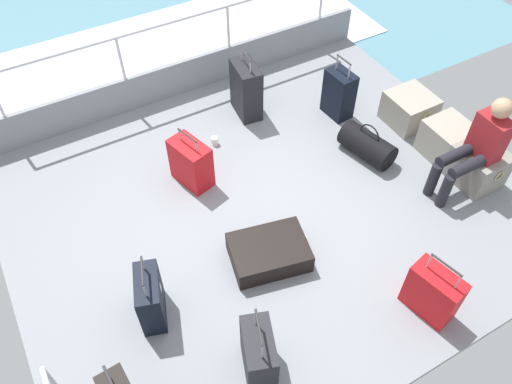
{
  "coord_description": "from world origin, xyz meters",
  "views": [
    {
      "loc": [
        2.93,
        -1.8,
        4.13
      ],
      "look_at": [
        -0.01,
        -0.13,
        0.25
      ],
      "focal_mm": 35.89,
      "sensor_mm": 36.0,
      "label": 1
    }
  ],
  "objects_px": {
    "suitcase_5": "(191,163)",
    "duffel_bag": "(367,145)",
    "paper_cup": "(215,141)",
    "suitcase_1": "(269,252)",
    "cargo_crate_2": "(478,166)",
    "passenger_seated": "(477,146)",
    "cargo_crate_1": "(451,143)",
    "suitcase_3": "(339,94)",
    "suitcase_0": "(433,293)",
    "suitcase_6": "(259,355)",
    "suitcase_2": "(150,298)",
    "suitcase_4": "(246,90)",
    "cargo_crate_0": "(409,109)"
  },
  "relations": [
    {
      "from": "suitcase_5",
      "to": "duffel_bag",
      "type": "height_order",
      "value": "suitcase_5"
    },
    {
      "from": "suitcase_5",
      "to": "paper_cup",
      "type": "distance_m",
      "value": 0.64
    },
    {
      "from": "suitcase_1",
      "to": "duffel_bag",
      "type": "xyz_separation_m",
      "value": [
        -0.68,
        1.68,
        0.04
      ]
    },
    {
      "from": "cargo_crate_2",
      "to": "passenger_seated",
      "type": "bearing_deg",
      "value": -90.0
    },
    {
      "from": "cargo_crate_1",
      "to": "suitcase_1",
      "type": "xyz_separation_m",
      "value": [
        0.21,
        -2.47,
        -0.1
      ]
    },
    {
      "from": "cargo_crate_1",
      "to": "suitcase_3",
      "type": "xyz_separation_m",
      "value": [
        -1.23,
        -0.65,
        0.09
      ]
    },
    {
      "from": "suitcase_1",
      "to": "duffel_bag",
      "type": "distance_m",
      "value": 1.81
    },
    {
      "from": "suitcase_5",
      "to": "suitcase_0",
      "type": "bearing_deg",
      "value": 25.49
    },
    {
      "from": "suitcase_6",
      "to": "passenger_seated",
      "type": "bearing_deg",
      "value": 103.38
    },
    {
      "from": "suitcase_0",
      "to": "paper_cup",
      "type": "bearing_deg",
      "value": -166.12
    },
    {
      "from": "cargo_crate_2",
      "to": "suitcase_2",
      "type": "relative_size",
      "value": 0.76
    },
    {
      "from": "suitcase_4",
      "to": "duffel_bag",
      "type": "bearing_deg",
      "value": 31.54
    },
    {
      "from": "suitcase_2",
      "to": "suitcase_6",
      "type": "relative_size",
      "value": 0.93
    },
    {
      "from": "passenger_seated",
      "to": "suitcase_5",
      "type": "relative_size",
      "value": 1.67
    },
    {
      "from": "cargo_crate_2",
      "to": "suitcase_5",
      "type": "bearing_deg",
      "value": -119.32
    },
    {
      "from": "suitcase_6",
      "to": "suitcase_1",
      "type": "bearing_deg",
      "value": 145.12
    },
    {
      "from": "cargo_crate_1",
      "to": "suitcase_0",
      "type": "bearing_deg",
      "value": -48.21
    },
    {
      "from": "suitcase_0",
      "to": "suitcase_6",
      "type": "distance_m",
      "value": 1.6
    },
    {
      "from": "suitcase_1",
      "to": "passenger_seated",
      "type": "bearing_deg",
      "value": 84.94
    },
    {
      "from": "cargo_crate_1",
      "to": "suitcase_4",
      "type": "height_order",
      "value": "suitcase_4"
    },
    {
      "from": "cargo_crate_2",
      "to": "passenger_seated",
      "type": "distance_m",
      "value": 0.43
    },
    {
      "from": "suitcase_3",
      "to": "suitcase_4",
      "type": "relative_size",
      "value": 0.94
    },
    {
      "from": "suitcase_2",
      "to": "suitcase_3",
      "type": "distance_m",
      "value": 3.32
    },
    {
      "from": "suitcase_5",
      "to": "paper_cup",
      "type": "bearing_deg",
      "value": 130.59
    },
    {
      "from": "cargo_crate_2",
      "to": "suitcase_6",
      "type": "xyz_separation_m",
      "value": [
        0.69,
        -3.08,
        0.06
      ]
    },
    {
      "from": "suitcase_1",
      "to": "duffel_bag",
      "type": "bearing_deg",
      "value": 112.08
    },
    {
      "from": "cargo_crate_0",
      "to": "passenger_seated",
      "type": "xyz_separation_m",
      "value": [
        1.1,
        -0.2,
        0.41
      ]
    },
    {
      "from": "suitcase_2",
      "to": "suitcase_3",
      "type": "relative_size",
      "value": 0.89
    },
    {
      "from": "suitcase_3",
      "to": "suitcase_6",
      "type": "height_order",
      "value": "suitcase_3"
    },
    {
      "from": "passenger_seated",
      "to": "suitcase_0",
      "type": "xyz_separation_m",
      "value": [
        0.94,
        -1.32,
        -0.34
      ]
    },
    {
      "from": "cargo_crate_2",
      "to": "duffel_bag",
      "type": "relative_size",
      "value": 0.78
    },
    {
      "from": "cargo_crate_0",
      "to": "suitcase_5",
      "type": "height_order",
      "value": "suitcase_5"
    },
    {
      "from": "passenger_seated",
      "to": "suitcase_0",
      "type": "relative_size",
      "value": 1.6
    },
    {
      "from": "suitcase_1",
      "to": "suitcase_5",
      "type": "xyz_separation_m",
      "value": [
        -1.29,
        -0.2,
        0.15
      ]
    },
    {
      "from": "suitcase_0",
      "to": "suitcase_1",
      "type": "height_order",
      "value": "suitcase_0"
    },
    {
      "from": "cargo_crate_0",
      "to": "paper_cup",
      "type": "xyz_separation_m",
      "value": [
        -0.78,
        -2.21,
        -0.14
      ]
    },
    {
      "from": "cargo_crate_1",
      "to": "cargo_crate_0",
      "type": "bearing_deg",
      "value": 179.69
    },
    {
      "from": "cargo_crate_0",
      "to": "cargo_crate_1",
      "type": "xyz_separation_m",
      "value": [
        0.69,
        -0.0,
        0.02
      ]
    },
    {
      "from": "cargo_crate_0",
      "to": "duffel_bag",
      "type": "relative_size",
      "value": 0.79
    },
    {
      "from": "suitcase_6",
      "to": "cargo_crate_1",
      "type": "bearing_deg",
      "value": 109.61
    },
    {
      "from": "suitcase_0",
      "to": "suitcase_4",
      "type": "xyz_separation_m",
      "value": [
        -3.15,
        -0.1,
        0.08
      ]
    },
    {
      "from": "cargo_crate_2",
      "to": "cargo_crate_0",
      "type": "bearing_deg",
      "value": 179.49
    },
    {
      "from": "cargo_crate_0",
      "to": "suitcase_1",
      "type": "distance_m",
      "value": 2.63
    },
    {
      "from": "suitcase_2",
      "to": "suitcase_6",
      "type": "height_order",
      "value": "suitcase_6"
    },
    {
      "from": "cargo_crate_2",
      "to": "suitcase_1",
      "type": "bearing_deg",
      "value": -94.67
    },
    {
      "from": "cargo_crate_1",
      "to": "paper_cup",
      "type": "xyz_separation_m",
      "value": [
        -1.48,
        -2.21,
        -0.16
      ]
    },
    {
      "from": "suitcase_5",
      "to": "suitcase_2",
      "type": "bearing_deg",
      "value": -36.99
    },
    {
      "from": "passenger_seated",
      "to": "suitcase_2",
      "type": "distance_m",
      "value": 3.47
    },
    {
      "from": "cargo_crate_0",
      "to": "duffel_bag",
      "type": "bearing_deg",
      "value": -74.36
    },
    {
      "from": "cargo_crate_0",
      "to": "cargo_crate_2",
      "type": "xyz_separation_m",
      "value": [
        1.1,
        -0.01,
        0.02
      ]
    }
  ]
}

